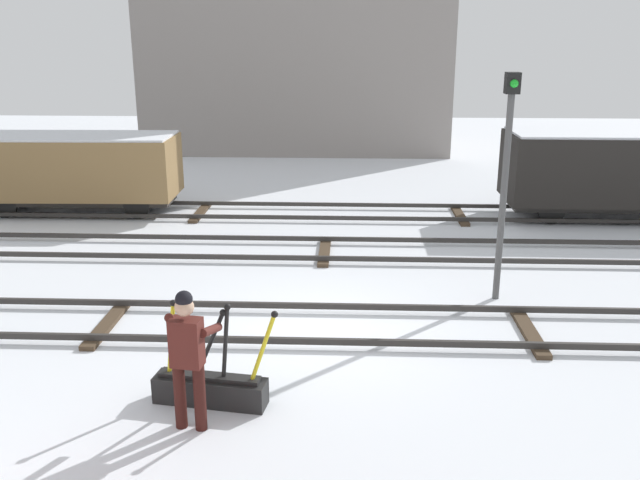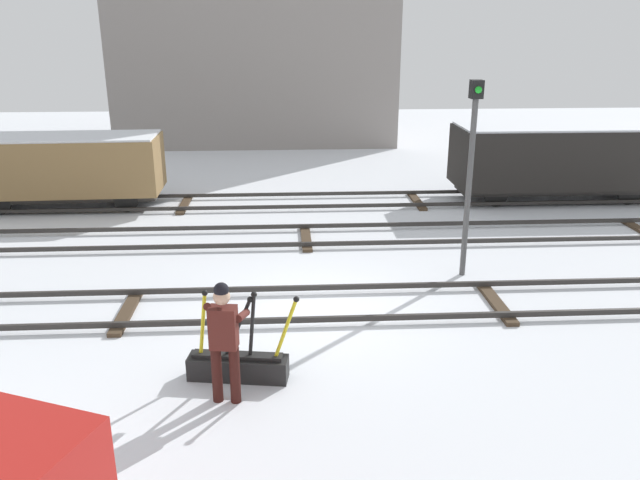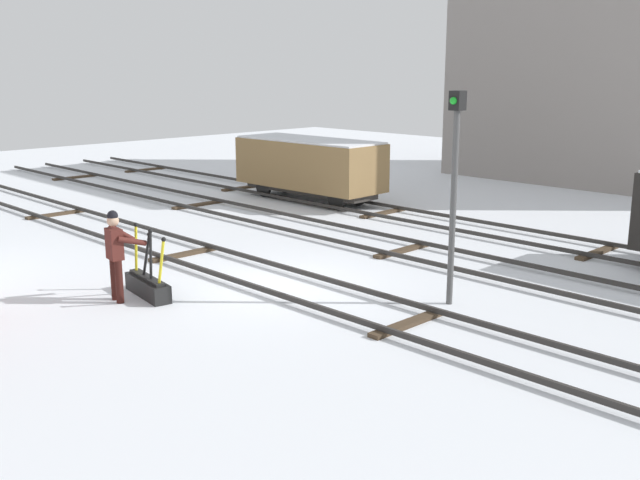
# 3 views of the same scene
# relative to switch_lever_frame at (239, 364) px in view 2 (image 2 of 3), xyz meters

# --- Properties ---
(ground_plane) EXTENTS (60.00, 60.00, 0.00)m
(ground_plane) POSITION_rel_switch_lever_frame_xyz_m (1.27, 2.41, -0.25)
(ground_plane) COLOR silver
(track_main_line) EXTENTS (44.00, 1.94, 0.18)m
(track_main_line) POSITION_rel_switch_lever_frame_xyz_m (1.27, 2.41, -0.14)
(track_main_line) COLOR #2D2B28
(track_main_line) RESTS_ON ground_plane
(track_siding_near) EXTENTS (44.00, 1.94, 0.18)m
(track_siding_near) POSITION_rel_switch_lever_frame_xyz_m (1.27, 6.52, -0.14)
(track_siding_near) COLOR #2D2B28
(track_siding_near) RESTS_ON ground_plane
(track_siding_far) EXTENTS (44.00, 1.94, 0.18)m
(track_siding_far) POSITION_rel_switch_lever_frame_xyz_m (1.27, 9.86, -0.14)
(track_siding_far) COLOR #2D2B28
(track_siding_far) RESTS_ON ground_plane
(switch_lever_frame) EXTENTS (1.72, 0.58, 1.45)m
(switch_lever_frame) POSITION_rel_switch_lever_frame_xyz_m (0.00, 0.00, 0.00)
(switch_lever_frame) COLOR black
(switch_lever_frame) RESTS_ON ground_plane
(rail_worker) EXTENTS (0.61, 0.69, 1.84)m
(rail_worker) POSITION_rel_switch_lever_frame_xyz_m (-0.13, -0.58, 0.80)
(rail_worker) COLOR #351511
(rail_worker) RESTS_ON ground_plane
(signal_post) EXTENTS (0.24, 0.32, 4.11)m
(signal_post) POSITION_rel_switch_lever_frame_xyz_m (4.56, 3.96, 2.25)
(signal_post) COLOR #4C4C4C
(signal_post) RESTS_ON ground_plane
(freight_car_mid_siding) EXTENTS (5.53, 2.14, 2.14)m
(freight_car_mid_siding) POSITION_rel_switch_lever_frame_xyz_m (-5.62, 9.86, 1.00)
(freight_car_mid_siding) COLOR #2D2B28
(freight_car_mid_siding) RESTS_ON ground_plane
(freight_car_far_end) EXTENTS (6.29, 2.15, 2.31)m
(freight_car_far_end) POSITION_rel_switch_lever_frame_xyz_m (9.09, 9.86, 1.08)
(freight_car_far_end) COLOR #2D2B28
(freight_car_far_end) RESTS_ON ground_plane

